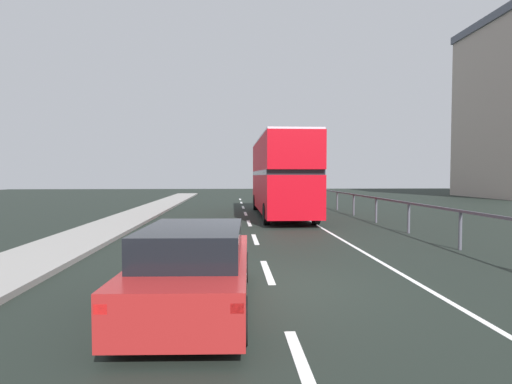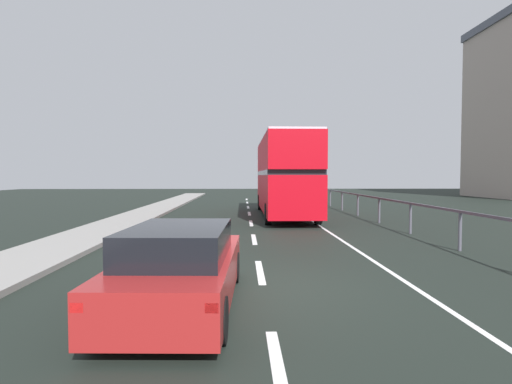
{
  "view_description": "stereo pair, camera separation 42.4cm",
  "coord_description": "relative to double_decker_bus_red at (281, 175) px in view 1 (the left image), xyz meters",
  "views": [
    {
      "loc": [
        -0.84,
        -7.81,
        2.26
      ],
      "look_at": [
        0.12,
        7.47,
        1.63
      ],
      "focal_mm": 27.8,
      "sensor_mm": 36.0,
      "label": 1
    },
    {
      "loc": [
        -0.42,
        -7.83,
        2.26
      ],
      "look_at": [
        0.12,
        7.47,
        1.63
      ],
      "focal_mm": 27.8,
      "sensor_mm": 36.0,
      "label": 2
    }
  ],
  "objects": [
    {
      "name": "double_decker_bus_red",
      "position": [
        0.0,
        0.0,
        0.0
      ],
      "size": [
        2.6,
        10.88,
        4.32
      ],
      "rotation": [
        0.0,
        0.0,
        0.0
      ],
      "color": "red",
      "rests_on": "ground"
    },
    {
      "name": "hatchback_car_near",
      "position": [
        -3.39,
        -15.19,
        -1.63
      ],
      "size": [
        1.98,
        4.56,
        1.42
      ],
      "rotation": [
        0.0,
        0.0,
        -0.04
      ],
      "color": "maroon",
      "rests_on": "ground"
    },
    {
      "name": "lane_paint_markings",
      "position": [
        -0.08,
        -5.33,
        -2.31
      ],
      "size": [
        3.2,
        46.0,
        0.01
      ],
      "color": "silver",
      "rests_on": "ground"
    },
    {
      "name": "ground_plane",
      "position": [
        -1.92,
        -14.14,
        -2.36
      ],
      "size": [
        75.17,
        120.0,
        0.1
      ],
      "primitive_type": "cube",
      "color": "black"
    },
    {
      "name": "bridge_side_railing",
      "position": [
        4.19,
        -5.14,
        -1.33
      ],
      "size": [
        0.1,
        42.0,
        1.22
      ],
      "color": "#4F4E5A",
      "rests_on": "ground"
    }
  ]
}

